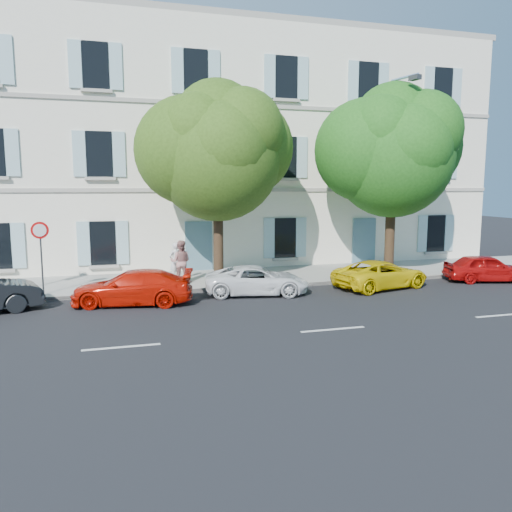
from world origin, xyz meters
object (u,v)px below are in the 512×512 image
object	(u,v)px
car_yellow_supercar	(381,274)
pedestrian_a	(175,262)
pedestrian_b	(181,262)
car_white_coupe	(257,280)
street_lamp	(394,167)
car_red_hatchback	(486,268)
tree_right	(393,158)
car_red_coupe	(133,287)
tree_left	(218,158)
road_sign	(41,242)

from	to	relation	value
car_yellow_supercar	pedestrian_a	bearing A→B (deg)	55.48
car_yellow_supercar	pedestrian_b	distance (m)	8.32
car_white_coupe	street_lamp	world-z (taller)	street_lamp
car_red_hatchback	pedestrian_b	xyz separation A→B (m)	(-13.08, 2.60, 0.44)
tree_right	car_red_coupe	bearing A→B (deg)	-169.46
car_red_coupe	car_yellow_supercar	xyz separation A→B (m)	(9.96, 0.18, -0.04)
car_white_coupe	car_yellow_supercar	distance (m)	5.26
car_red_coupe	pedestrian_a	size ratio (longest dim) A/B	2.52
car_white_coupe	tree_left	world-z (taller)	tree_left
street_lamp	pedestrian_b	xyz separation A→B (m)	(-9.38, 0.85, -3.98)
car_white_coupe	road_sign	xyz separation A→B (m)	(-7.90, 1.47, 1.56)
car_red_coupe	car_white_coupe	xyz separation A→B (m)	(4.71, 0.40, -0.06)
tree_right	pedestrian_b	world-z (taller)	tree_right
car_white_coupe	pedestrian_a	world-z (taller)	pedestrian_a
car_red_hatchback	pedestrian_b	world-z (taller)	pedestrian_b
car_white_coupe	street_lamp	distance (m)	8.22
car_red_hatchback	tree_left	xyz separation A→B (m)	(-11.55, 2.17, 4.71)
car_white_coupe	tree_right	world-z (taller)	tree_right
pedestrian_b	road_sign	bearing A→B (deg)	25.07
car_red_coupe	car_white_coupe	size ratio (longest dim) A/B	1.06
car_white_coupe	tree_right	distance (m)	8.52
tree_right	car_yellow_supercar	bearing A→B (deg)	-127.77
tree_left	pedestrian_a	distance (m)	4.72
car_yellow_supercar	tree_left	world-z (taller)	tree_left
car_red_coupe	pedestrian_a	xyz separation A→B (m)	(1.90, 3.19, 0.38)
pedestrian_b	car_yellow_supercar	bearing A→B (deg)	177.26
car_white_coupe	road_sign	bearing A→B (deg)	90.85
car_red_hatchback	pedestrian_a	distance (m)	13.59
car_red_hatchback	tree_left	size ratio (longest dim) A/B	0.44
road_sign	car_white_coupe	bearing A→B (deg)	-10.58
car_red_coupe	pedestrian_b	world-z (taller)	pedestrian_b
tree_right	street_lamp	size ratio (longest dim) A/B	0.96
car_red_coupe	tree_left	world-z (taller)	tree_left
car_yellow_supercar	pedestrian_a	xyz separation A→B (m)	(-8.07, 3.02, 0.41)
car_yellow_supercar	tree_right	bearing A→B (deg)	-51.78
car_red_hatchback	car_yellow_supercar	bearing A→B (deg)	104.92
road_sign	pedestrian_a	size ratio (longest dim) A/B	1.63
car_red_hatchback	car_white_coupe	bearing A→B (deg)	103.78
car_red_hatchback	tree_left	bearing A→B (deg)	94.43
pedestrian_a	car_red_hatchback	bearing A→B (deg)	138.47
road_sign	pedestrian_b	size ratio (longest dim) A/B	1.52
car_red_coupe	pedestrian_b	xyz separation A→B (m)	(2.06, 2.77, 0.43)
car_white_coupe	car_red_hatchback	distance (m)	10.43
pedestrian_a	pedestrian_b	bearing A→B (deg)	82.74
tree_left	road_sign	xyz separation A→B (m)	(-6.78, -0.46, -3.19)
car_red_coupe	pedestrian_a	distance (m)	3.73
tree_left	pedestrian_a	xyz separation A→B (m)	(-1.70, 0.86, -4.32)
car_yellow_supercar	car_red_hatchback	world-z (taller)	car_red_hatchback
road_sign	pedestrian_a	distance (m)	5.37
tree_left	pedestrian_b	bearing A→B (deg)	164.13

